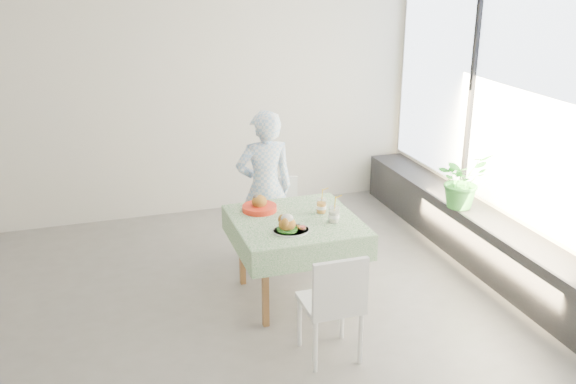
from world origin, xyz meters
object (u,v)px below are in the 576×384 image
object	(u,v)px
diner	(265,189)
main_dish	(289,226)
chair_far	(279,237)
juice_cup_orange	(321,206)
cafe_table	(295,249)
chair_near	(330,324)
potted_plant	(462,180)

from	to	relation	value
diner	main_dish	distance (m)	1.01
chair_far	diner	xyz separation A→B (m)	(-0.13, 0.03, 0.51)
chair_far	juice_cup_orange	world-z (taller)	juice_cup_orange
chair_far	main_dish	xyz separation A→B (m)	(-0.21, -0.98, 0.54)
cafe_table	main_dish	bearing A→B (deg)	-119.06
chair_near	main_dish	xyz separation A→B (m)	(-0.10, 0.68, 0.53)
cafe_table	potted_plant	size ratio (longest dim) A/B	1.88
chair_near	juice_cup_orange	xyz separation A→B (m)	(0.30, 1.00, 0.53)
chair_far	main_dish	bearing A→B (deg)	-102.12
chair_far	diner	bearing A→B (deg)	168.76
juice_cup_orange	potted_plant	bearing A→B (deg)	10.58
juice_cup_orange	main_dish	bearing A→B (deg)	-141.59
cafe_table	juice_cup_orange	xyz separation A→B (m)	(0.26, 0.07, 0.34)
chair_far	potted_plant	bearing A→B (deg)	-11.87
cafe_table	potted_plant	xyz separation A→B (m)	(1.84, 0.36, 0.32)
cafe_table	potted_plant	distance (m)	1.91
cafe_table	juice_cup_orange	distance (m)	0.43
cafe_table	main_dish	world-z (taller)	main_dish
cafe_table	juice_cup_orange	bearing A→B (deg)	14.88
diner	juice_cup_orange	bearing A→B (deg)	114.71
cafe_table	chair_far	bearing A→B (deg)	84.20
juice_cup_orange	potted_plant	xyz separation A→B (m)	(1.58, 0.30, -0.02)
chair_near	juice_cup_orange	bearing A→B (deg)	73.53
main_dish	diner	bearing A→B (deg)	85.23
chair_far	potted_plant	size ratio (longest dim) A/B	1.48
main_dish	potted_plant	bearing A→B (deg)	17.11
cafe_table	chair_far	xyz separation A→B (m)	(0.07, 0.74, -0.21)
chair_near	main_dish	size ratio (longest dim) A/B	2.85
chair_far	juice_cup_orange	bearing A→B (deg)	-74.54
main_dish	potted_plant	size ratio (longest dim) A/B	0.55
cafe_table	chair_far	world-z (taller)	chair_far
diner	juice_cup_orange	world-z (taller)	diner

